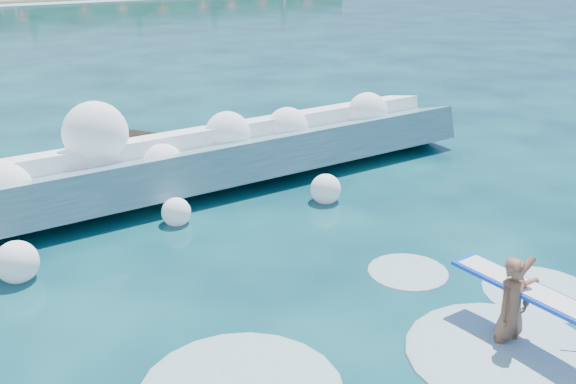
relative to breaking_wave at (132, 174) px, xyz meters
The scene contains 6 objects.
ground 6.51m from the breaking_wave, 89.27° to the right, with size 200.00×200.00×0.00m, color #062337.
breaking_wave is the anchor object (origin of this frame).
rock_cluster 2.92m from the breaking_wave, 162.84° to the left, with size 8.10×3.24×1.29m.
surfer_with_board 9.58m from the breaking_wave, 74.62° to the right, with size 0.91×2.91×1.75m.
wave_spray 0.61m from the breaking_wave, behind, with size 15.70×4.58×2.43m.
surf_foam 9.06m from the breaking_wave, 81.50° to the right, with size 9.26×5.72×0.15m.
Camera 1 is at (-5.17, -7.88, 5.76)m, focal length 40.00 mm.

